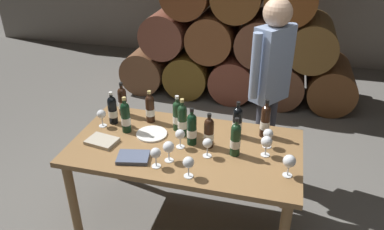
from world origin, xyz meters
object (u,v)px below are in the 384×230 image
object	(u,v)px
sommelier_presenting	(271,79)
wine_bottle_4	(236,139)
wine_bottle_3	(177,115)
wine_glass_8	(169,148)
wine_bottle_6	(150,108)
wine_glass_0	(180,135)
wine_bottle_10	(182,120)
dining_table	(185,155)
wine_glass_2	(156,154)
wine_bottle_9	(126,117)
wine_glass_7	(101,115)
wine_bottle_5	(113,110)
wine_bottle_8	(122,101)
leather_ledger	(133,157)
wine_glass_1	(267,142)
wine_bottle_7	(209,132)
wine_bottle_2	(192,129)
wine_bottle_0	(237,121)
wine_glass_4	(268,135)
wine_bottle_1	(265,121)
serving_plate	(152,134)
tasting_notebook	(102,141)
wine_glass_5	(207,144)
wine_glass_3	(188,163)

from	to	relation	value
sommelier_presenting	wine_bottle_4	bearing A→B (deg)	-102.39
wine_bottle_3	wine_glass_8	xyz separation A→B (m)	(0.06, -0.42, -0.02)
wine_bottle_6	wine_glass_0	distance (m)	0.46
wine_glass_0	wine_bottle_10	bearing A→B (deg)	100.43
dining_table	wine_glass_2	xyz separation A→B (m)	(-0.12, -0.30, 0.20)
wine_bottle_9	sommelier_presenting	size ratio (longest dim) A/B	0.17
wine_glass_7	wine_bottle_5	bearing A→B (deg)	49.27
wine_bottle_8	leather_ledger	size ratio (longest dim) A/B	1.34
wine_glass_1	leather_ledger	size ratio (longest dim) A/B	0.71
dining_table	wine_bottle_6	bearing A→B (deg)	143.51
wine_glass_1	wine_bottle_8	bearing A→B (deg)	165.76
wine_bottle_7	sommelier_presenting	xyz separation A→B (m)	(0.37, 0.72, 0.16)
wine_bottle_7	wine_glass_1	size ratio (longest dim) A/B	1.76
wine_bottle_6	sommelier_presenting	bearing A→B (deg)	27.36
wine_glass_1	wine_bottle_3	bearing A→B (deg)	165.12
wine_bottle_2	wine_bottle_0	bearing A→B (deg)	32.62
wine_glass_4	wine_glass_8	bearing A→B (deg)	-151.58
wine_bottle_5	wine_glass_8	world-z (taller)	wine_bottle_5
wine_bottle_1	serving_plate	distance (m)	0.88
wine_bottle_10	wine_bottle_8	bearing A→B (deg)	161.34
wine_glass_7	tasting_notebook	bearing A→B (deg)	-64.57
wine_bottle_0	wine_glass_4	world-z (taller)	wine_bottle_0
wine_bottle_6	leather_ledger	xyz separation A→B (m)	(0.07, -0.54, -0.11)
wine_glass_2	wine_bottle_1	bearing A→B (deg)	41.04
wine_bottle_9	wine_glass_0	world-z (taller)	wine_bottle_9
wine_bottle_8	wine_glass_5	bearing A→B (deg)	-27.25
wine_bottle_1	wine_bottle_8	size ratio (longest dim) A/B	1.06
wine_bottle_1	wine_bottle_2	world-z (taller)	wine_bottle_1
wine_glass_0	serving_plate	bearing A→B (deg)	157.35
wine_glass_7	wine_glass_8	xyz separation A→B (m)	(0.67, -0.32, 0.01)
wine_bottle_2	wine_bottle_7	xyz separation A→B (m)	(0.13, -0.00, -0.01)
wine_bottle_10	wine_glass_5	bearing A→B (deg)	-42.90
wine_glass_8	sommelier_presenting	xyz separation A→B (m)	(0.60, 0.97, 0.17)
wine_bottle_8	wine_glass_7	distance (m)	0.24
wine_bottle_8	wine_glass_0	size ratio (longest dim) A/B	2.00
wine_glass_1	tasting_notebook	distance (m)	1.21
wine_bottle_6	wine_glass_5	xyz separation A→B (m)	(0.56, -0.37, -0.02)
wine_bottle_8	sommelier_presenting	size ratio (longest dim) A/B	0.17
sommelier_presenting	wine_bottle_9	bearing A→B (deg)	-147.21
wine_bottle_0	wine_glass_3	bearing A→B (deg)	-111.29
wine_bottle_0	tasting_notebook	size ratio (longest dim) A/B	1.32
wine_bottle_3	wine_bottle_2	bearing A→B (deg)	-46.73
serving_plate	wine_bottle_6	bearing A→B (deg)	112.08
wine_bottle_5	wine_bottle_6	bearing A→B (deg)	19.16
wine_bottle_4	wine_bottle_2	bearing A→B (deg)	169.84
wine_bottle_2	wine_glass_8	xyz separation A→B (m)	(-0.10, -0.25, -0.02)
wine_bottle_7	wine_bottle_9	distance (m)	0.67
wine_bottle_2	wine_glass_7	distance (m)	0.77
wine_glass_2	serving_plate	distance (m)	0.43
wine_bottle_8	leather_ledger	xyz separation A→B (m)	(0.33, -0.59, -0.11)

